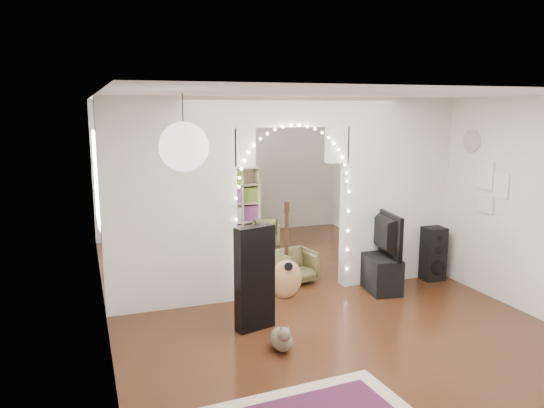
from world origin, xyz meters
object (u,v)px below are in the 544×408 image
object	(u,v)px
dining_chair_right	(296,266)
bookcase	(223,204)
floor_speaker	(433,254)
media_console	(377,270)
acoustic_guitar	(286,264)
dining_chair_left	(266,233)
dining_table	(195,205)

from	to	relation	value
dining_chair_right	bookcase	bearing A→B (deg)	86.99
bookcase	dining_chair_right	bearing A→B (deg)	-64.06
floor_speaker	dining_chair_right	bearing A→B (deg)	165.17
media_console	bookcase	xyz separation A→B (m)	(-1.40, 3.34, 0.48)
acoustic_guitar	floor_speaker	distance (m)	2.36
dining_chair_left	bookcase	bearing A→B (deg)	156.17
media_console	bookcase	size ratio (longest dim) A/B	0.68
acoustic_guitar	floor_speaker	xyz separation A→B (m)	(2.36, -0.00, -0.09)
acoustic_guitar	dining_table	distance (m)	3.72
dining_table	dining_chair_left	size ratio (longest dim) A/B	2.57
dining_chair_left	dining_chair_right	bearing A→B (deg)	-79.84
dining_chair_left	dining_chair_right	world-z (taller)	dining_chair_right
dining_table	media_console	bearing A→B (deg)	-51.62
bookcase	acoustic_guitar	bearing A→B (deg)	-72.01
bookcase	dining_chair_right	size ratio (longest dim) A/B	2.75
floor_speaker	bookcase	distance (m)	4.11
dining_table	dining_chair_left	bearing A→B (deg)	-28.00
acoustic_guitar	dining_chair_right	distance (m)	0.75
acoustic_guitar	dining_table	xyz separation A→B (m)	(-0.47, 3.68, 0.19)
dining_chair_right	dining_table	bearing A→B (deg)	94.52
media_console	dining_chair_left	bearing A→B (deg)	113.70
acoustic_guitar	media_console	size ratio (longest dim) A/B	1.13
media_console	dining_table	distance (m)	4.15
floor_speaker	media_console	size ratio (longest dim) A/B	0.81
bookcase	dining_chair_right	xyz separation A→B (m)	(0.38, -2.74, -0.49)
dining_chair_left	dining_chair_right	xyz separation A→B (m)	(-0.29, -2.14, 0.01)
media_console	dining_chair_left	xyz separation A→B (m)	(-0.73, 2.74, -0.01)
floor_speaker	dining_chair_left	distance (m)	3.23
floor_speaker	media_console	distance (m)	0.98
bookcase	dining_chair_left	world-z (taller)	bookcase
media_console	acoustic_guitar	bearing A→B (deg)	-171.18
floor_speaker	dining_chair_right	distance (m)	2.08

